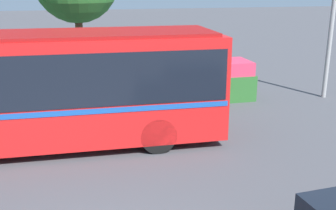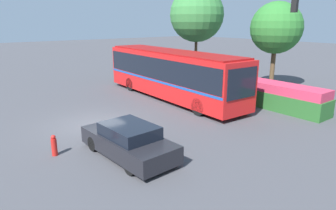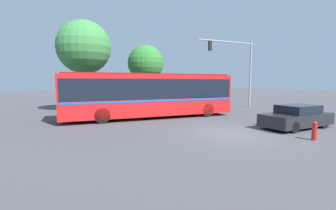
{
  "view_description": "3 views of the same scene",
  "coord_description": "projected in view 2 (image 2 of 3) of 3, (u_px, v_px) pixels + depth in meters",
  "views": [
    {
      "loc": [
        -0.08,
        -4.81,
        4.49
      ],
      "look_at": [
        2.61,
        6.09,
        1.12
      ],
      "focal_mm": 43.33,
      "sensor_mm": 36.0,
      "label": 1
    },
    {
      "loc": [
        13.81,
        -5.93,
        5.13
      ],
      "look_at": [
        2.84,
        2.6,
        1.23
      ],
      "focal_mm": 32.09,
      "sensor_mm": 36.0,
      "label": 2
    },
    {
      "loc": [
        -7.92,
        -9.57,
        2.64
      ],
      "look_at": [
        -1.56,
        4.46,
        1.12
      ],
      "focal_mm": 25.13,
      "sensor_mm": 36.0,
      "label": 3
    }
  ],
  "objects": [
    {
      "name": "flowering_hedge",
      "position": [
        259.0,
        92.0,
        19.14
      ],
      "size": [
        8.72,
        1.59,
        1.54
      ],
      "color": "#286028",
      "rests_on": "ground"
    },
    {
      "name": "ground_plane",
      "position": [
        94.0,
        125.0,
        15.39
      ],
      "size": [
        140.0,
        140.0,
        0.0
      ],
      "primitive_type": "plane",
      "color": "#444449"
    },
    {
      "name": "street_tree_left",
      "position": [
        197.0,
        15.0,
        25.86
      ],
      "size": [
        4.65,
        4.65,
        7.99
      ],
      "color": "brown",
      "rests_on": "ground"
    },
    {
      "name": "street_tree_centre",
      "position": [
        276.0,
        28.0,
        22.51
      ],
      "size": [
        3.86,
        3.86,
        6.58
      ],
      "color": "brown",
      "rests_on": "ground"
    },
    {
      "name": "city_bus",
      "position": [
        171.0,
        71.0,
        20.33
      ],
      "size": [
        12.49,
        3.0,
        3.23
      ],
      "rotation": [
        0.0,
        0.0,
        -0.03
      ],
      "color": "red",
      "rests_on": "ground"
    },
    {
      "name": "sedan_foreground",
      "position": [
        128.0,
        141.0,
        11.67
      ],
      "size": [
        4.47,
        2.06,
        1.32
      ],
      "rotation": [
        0.0,
        0.0,
        3.2
      ],
      "color": "black",
      "rests_on": "ground"
    },
    {
      "name": "fire_hydrant",
      "position": [
        54.0,
        146.0,
        11.77
      ],
      "size": [
        0.22,
        0.22,
        0.86
      ],
      "color": "red",
      "rests_on": "ground"
    }
  ]
}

